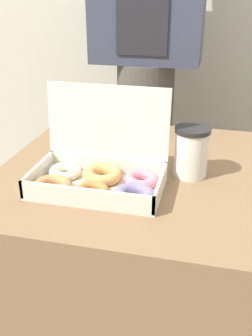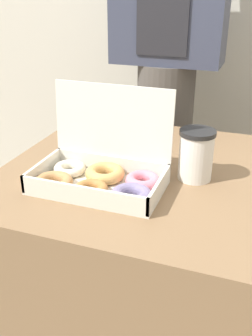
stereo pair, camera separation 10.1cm
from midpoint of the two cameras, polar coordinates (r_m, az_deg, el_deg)
name	(u,v)px [view 2 (the right image)]	position (r m, az deg, el deg)	size (l,w,h in m)	color
table	(148,271)	(1.37, 5.37, -14.70)	(0.86, 0.80, 0.75)	brown
donut_box	(101,173)	(1.05, -0.92, -0.84)	(0.34, 0.22, 0.26)	silver
coffee_cup	(196,155)	(1.10, 12.72, 1.85)	(0.10, 0.10, 0.14)	silver
person_customer	(167,68)	(1.75, 7.66, 14.17)	(0.46, 0.25, 1.74)	#4C4742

